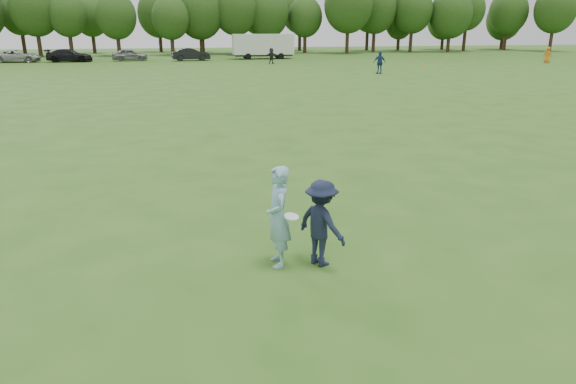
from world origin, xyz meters
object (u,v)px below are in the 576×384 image
object	(u,v)px
defender	(321,223)
car_f	(191,54)
player_far_b	(379,63)
player_far_d	(272,56)
thrower	(278,217)
car_d	(69,56)
car_c	(18,56)
field_cone	(425,66)
car_e	(130,55)
player_far_c	(548,55)
cargo_trailer	(263,45)

from	to	relation	value
defender	car_f	bearing A→B (deg)	-31.43
player_far_b	player_far_d	size ratio (longest dim) A/B	1.11
thrower	player_far_d	bearing A→B (deg)	169.20
car_d	defender	bearing A→B (deg)	-163.01
car_c	field_cone	size ratio (longest dim) A/B	17.29
car_e	car_f	distance (m)	7.66
player_far_b	player_far_c	xyz separation A→B (m)	(24.99, 9.05, -0.07)
car_e	car_f	world-z (taller)	car_f
player_far_c	field_cone	distance (m)	17.64
field_cone	car_f	bearing A→B (deg)	145.25
defender	cargo_trailer	bearing A→B (deg)	-40.28
player_far_c	player_far_d	world-z (taller)	player_far_c
player_far_b	car_c	size ratio (longest dim) A/B	0.39
car_c	car_e	size ratio (longest dim) A/B	1.19
player_far_d	defender	bearing A→B (deg)	-118.86
defender	car_f	distance (m)	60.02
field_cone	defender	bearing A→B (deg)	-118.92
car_e	car_f	bearing A→B (deg)	-106.02
player_far_d	car_e	bearing A→B (deg)	131.97
player_far_c	car_d	distance (m)	57.75
car_d	player_far_d	bearing A→B (deg)	-106.45
car_d	cargo_trailer	world-z (taller)	cargo_trailer
player_far_c	car_e	bearing A→B (deg)	20.31
car_c	player_far_c	bearing A→B (deg)	-101.17
car_c	player_far_b	bearing A→B (deg)	-120.58
car_f	player_far_b	bearing A→B (deg)	-151.76
player_far_d	cargo_trailer	bearing A→B (deg)	66.97
thrower	field_cone	size ratio (longest dim) A/B	6.31
defender	player_far_d	world-z (taller)	player_far_d
thrower	cargo_trailer	size ratio (longest dim) A/B	0.21
thrower	car_e	distance (m)	61.50
car_f	defender	bearing A→B (deg)	172.38
car_d	car_f	bearing A→B (deg)	-89.21
car_e	car_f	size ratio (longest dim) A/B	0.91
player_far_b	car_e	distance (m)	33.78
player_far_c	cargo_trailer	bearing A→B (deg)	11.41
player_far_c	car_f	distance (m)	43.51
player_far_d	field_cone	bearing A→B (deg)	-49.47
car_e	cargo_trailer	world-z (taller)	cargo_trailer
car_f	player_far_d	bearing A→B (deg)	-138.88
thrower	car_c	size ratio (longest dim) A/B	0.37
player_far_b	player_far_c	distance (m)	26.58
car_d	field_cone	size ratio (longest dim) A/B	17.73
car_d	car_f	distance (m)	14.64
player_far_c	car_c	distance (m)	63.71
field_cone	cargo_trailer	world-z (taller)	cargo_trailer
cargo_trailer	car_c	bearing A→B (deg)	-179.19
car_e	cargo_trailer	bearing A→B (deg)	-94.89
car_c	car_d	bearing A→B (deg)	-93.96
defender	car_e	xyz separation A→B (m)	(-7.59, 61.29, -0.08)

